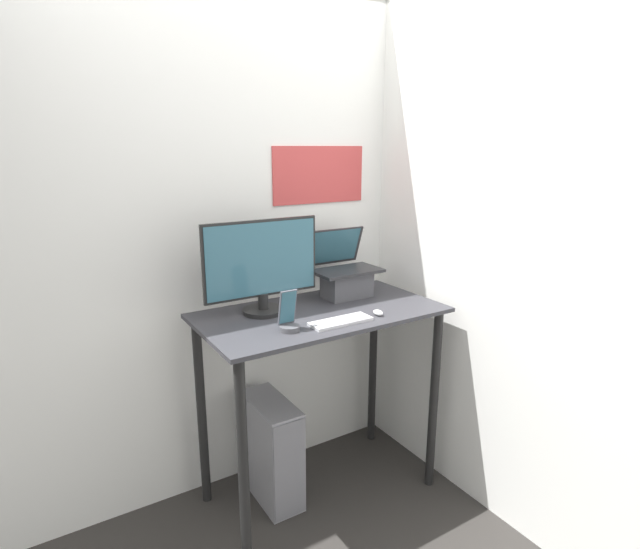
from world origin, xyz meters
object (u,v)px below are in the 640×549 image
laptop (345,277)px  keyboard (341,321)px  monitor (262,268)px  computer_tower (271,450)px  mouse (378,313)px  cell_phone (289,320)px

laptop → keyboard: bearing=-127.1°
monitor → computer_tower: bearing=-52.2°
keyboard → mouse: mouse is taller
laptop → monitor: size_ratio=0.61×
monitor → computer_tower: 0.95m
monitor → mouse: bearing=-36.2°
mouse → keyboard: bearing=178.6°
keyboard → mouse: (0.21, -0.01, 0.00)m
laptop → keyboard: 0.43m
keyboard → cell_phone: 0.25m
keyboard → cell_phone: size_ratio=1.61×
computer_tower → laptop: bearing=4.3°
mouse → cell_phone: size_ratio=0.32×
keyboard → computer_tower: (-0.22, 0.30, -0.74)m
mouse → computer_tower: bearing=144.5°
keyboard → cell_phone: (-0.24, 0.04, 0.04)m
keyboard → mouse: size_ratio=5.01×
mouse → cell_phone: 0.45m
monitor → cell_phone: 0.32m
mouse → computer_tower: (-0.42, 0.30, -0.75)m
keyboard → computer_tower: keyboard is taller
laptop → cell_phone: laptop is taller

